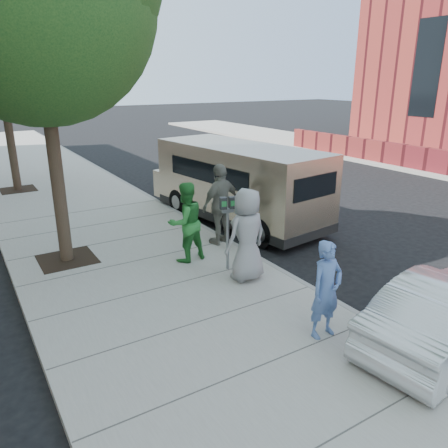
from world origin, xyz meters
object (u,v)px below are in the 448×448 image
(parking_meter, at_px, (228,218))
(van, at_px, (237,182))
(person_striped_polo, at_px, (221,204))
(person_green_shirt, at_px, (186,222))
(person_officer, at_px, (326,290))
(person_gray_shirt, at_px, (247,235))

(parking_meter, xyz_separation_m, van, (2.23, 3.03, -0.11))
(parking_meter, relative_size, person_striped_polo, 0.80)
(van, relative_size, person_green_shirt, 3.50)
(van, height_order, person_officer, van)
(van, height_order, person_striped_polo, van)
(van, height_order, person_green_shirt, van)
(parking_meter, relative_size, person_officer, 1.00)
(van, height_order, person_gray_shirt, van)
(parking_meter, height_order, person_striped_polo, person_striped_polo)
(person_officer, height_order, person_striped_polo, person_striped_polo)
(parking_meter, distance_m, van, 3.76)
(person_officer, height_order, person_green_shirt, person_green_shirt)
(person_striped_polo, bearing_deg, van, -146.56)
(van, bearing_deg, parking_meter, -133.76)
(parking_meter, height_order, van, van)
(person_green_shirt, bearing_deg, person_gray_shirt, 104.63)
(parking_meter, xyz_separation_m, person_gray_shirt, (0.06, -0.61, -0.21))
(van, distance_m, person_green_shirt, 3.50)
(person_officer, distance_m, person_green_shirt, 3.86)
(van, distance_m, person_gray_shirt, 4.24)
(person_officer, relative_size, person_gray_shirt, 0.84)
(person_green_shirt, relative_size, person_gray_shirt, 0.94)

